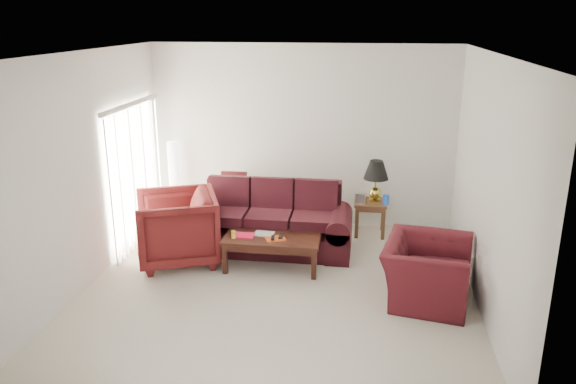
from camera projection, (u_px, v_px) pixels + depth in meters
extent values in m
plane|color=beige|center=(279.00, 287.00, 7.36)|extent=(5.00, 5.00, 0.00)
cube|color=silver|center=(136.00, 175.00, 8.59)|extent=(0.10, 2.00, 2.16)
cube|color=black|center=(234.00, 184.00, 9.26)|extent=(0.42, 0.21, 0.43)
cube|color=silver|center=(360.00, 198.00, 8.92)|extent=(0.16, 0.09, 0.15)
cylinder|color=blue|center=(386.00, 200.00, 8.84)|extent=(0.13, 0.13, 0.16)
cube|color=silver|center=(364.00, 193.00, 9.17)|extent=(0.13, 0.16, 0.05)
imported|color=#481011|center=(177.00, 228.00, 8.01)|extent=(1.45, 1.43, 1.02)
imported|color=#3C0E13|center=(427.00, 271.00, 6.95)|extent=(1.22, 1.34, 0.76)
cube|color=red|center=(244.00, 235.00, 7.83)|extent=(0.30, 0.23, 0.02)
cube|color=beige|center=(264.00, 234.00, 7.89)|extent=(0.29, 0.24, 0.02)
cube|color=#DB5219|center=(275.00, 239.00, 7.72)|extent=(0.32, 0.29, 0.02)
cube|color=black|center=(273.00, 238.00, 7.69)|extent=(0.06, 0.16, 0.02)
cube|color=black|center=(281.00, 236.00, 7.76)|extent=(0.06, 0.18, 0.02)
cylinder|color=yellow|center=(233.00, 234.00, 7.74)|extent=(0.08, 0.08, 0.11)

